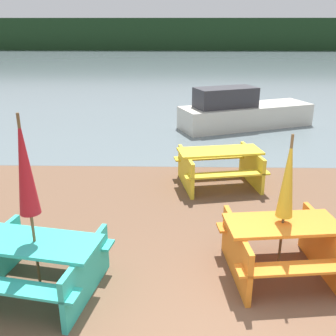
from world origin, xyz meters
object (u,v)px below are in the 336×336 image
picnic_table_yellow (219,164)px  boat (242,112)px  picnic_table_orange (280,244)px  umbrella_gold (288,178)px  umbrella_crimson (25,167)px  picnic_table_teal (37,261)px

picnic_table_yellow → boat: 5.26m
picnic_table_orange → umbrella_gold: umbrella_gold is taller
picnic_table_orange → umbrella_crimson: size_ratio=0.70×
picnic_table_orange → boat: size_ratio=0.35×
umbrella_gold → umbrella_crimson: bearing=-172.0°
umbrella_crimson → umbrella_gold: bearing=8.0°
picnic_table_teal → boat: 9.63m
picnic_table_teal → umbrella_crimson: size_ratio=0.78×
picnic_table_yellow → umbrella_gold: umbrella_gold is taller
umbrella_crimson → umbrella_gold: size_ratio=1.17×
picnic_table_orange → boat: 8.36m
picnic_table_yellow → umbrella_gold: size_ratio=0.97×
picnic_table_teal → umbrella_crimson: 1.29m
umbrella_gold → boat: (0.73, 8.33, -0.93)m
picnic_table_teal → umbrella_gold: size_ratio=0.91×
picnic_table_yellow → boat: (1.25, 5.11, 0.04)m
umbrella_gold → boat: umbrella_gold is taller
picnic_table_teal → umbrella_crimson: bearing=-26.6°
umbrella_crimson → picnic_table_yellow: bearing=53.7°
picnic_table_orange → umbrella_gold: size_ratio=0.82×
picnic_table_orange → umbrella_crimson: 3.49m
umbrella_gold → boat: 8.41m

